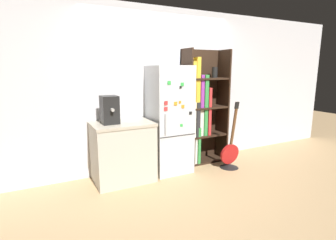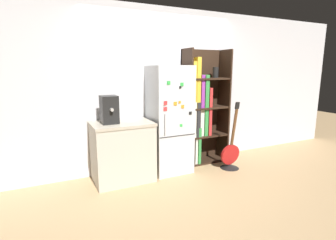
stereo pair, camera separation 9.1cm
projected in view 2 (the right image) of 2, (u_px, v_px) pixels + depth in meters
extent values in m
plane|color=tan|center=(174.00, 173.00, 4.16)|extent=(16.00, 16.00, 0.00)
cube|color=silver|center=(161.00, 89.00, 4.33)|extent=(8.00, 0.05, 2.60)
cube|color=silver|center=(169.00, 120.00, 4.14)|extent=(0.61, 0.57, 1.69)
cube|color=#333333|center=(178.00, 136.00, 3.93)|extent=(0.60, 0.01, 0.01)
cube|color=#B2B2B7|center=(165.00, 124.00, 3.79)|extent=(0.02, 0.02, 0.30)
cube|color=black|center=(190.00, 113.00, 3.96)|extent=(0.05, 0.01, 0.05)
cube|color=red|center=(166.00, 103.00, 3.74)|extent=(0.06, 0.02, 0.06)
cube|color=red|center=(165.00, 109.00, 3.76)|extent=(0.06, 0.01, 0.06)
cube|color=green|center=(182.00, 84.00, 3.81)|extent=(0.05, 0.02, 0.05)
cube|color=orange|center=(180.00, 102.00, 3.84)|extent=(0.04, 0.01, 0.04)
cube|color=black|center=(180.00, 87.00, 3.80)|extent=(0.04, 0.01, 0.04)
cube|color=green|center=(169.00, 83.00, 3.71)|extent=(0.05, 0.01, 0.05)
cube|color=green|center=(181.00, 125.00, 3.92)|extent=(0.04, 0.02, 0.04)
cube|color=orange|center=(175.00, 104.00, 3.81)|extent=(0.05, 0.01, 0.05)
cube|color=orange|center=(183.00, 107.00, 3.88)|extent=(0.05, 0.02, 0.05)
cube|color=black|center=(187.00, 109.00, 4.36)|extent=(0.03, 0.37, 1.96)
cube|color=black|center=(223.00, 106.00, 4.69)|extent=(0.03, 0.37, 1.96)
cube|color=black|center=(200.00, 106.00, 4.67)|extent=(0.79, 0.03, 1.96)
cube|color=black|center=(204.00, 160.00, 4.71)|extent=(0.73, 0.34, 0.03)
cube|color=black|center=(205.00, 135.00, 4.62)|extent=(0.73, 0.34, 0.03)
cube|color=black|center=(206.00, 107.00, 4.53)|extent=(0.73, 0.34, 0.03)
cube|color=black|center=(206.00, 79.00, 4.43)|extent=(0.73, 0.34, 0.03)
cube|color=#262628|center=(189.00, 145.00, 4.52)|extent=(0.07, 0.27, 0.62)
cube|color=silver|center=(192.00, 147.00, 4.56)|extent=(0.04, 0.31, 0.53)
cube|color=#338C3F|center=(195.00, 144.00, 4.56)|extent=(0.05, 0.32, 0.63)
cube|color=silver|center=(190.00, 119.00, 4.42)|extent=(0.07, 0.30, 0.60)
cube|color=#262628|center=(194.00, 119.00, 4.46)|extent=(0.07, 0.31, 0.59)
cube|color=silver|center=(198.00, 116.00, 4.49)|extent=(0.09, 0.24, 0.68)
cube|color=#338C3F|center=(203.00, 116.00, 4.52)|extent=(0.07, 0.27, 0.64)
cube|color=red|center=(206.00, 111.00, 4.55)|extent=(0.05, 0.30, 0.82)
cube|color=gold|center=(190.00, 85.00, 4.31)|extent=(0.07, 0.31, 0.76)
cube|color=gold|center=(195.00, 83.00, 4.33)|extent=(0.07, 0.28, 0.83)
cube|color=purple|center=(199.00, 91.00, 4.41)|extent=(0.07, 0.29, 0.54)
cube|color=#338C3F|center=(203.00, 91.00, 4.44)|extent=(0.07, 0.29, 0.54)
cylinder|color=black|center=(216.00, 72.00, 4.49)|extent=(0.10, 0.10, 0.18)
cube|color=#BCB7A8|center=(122.00, 153.00, 3.87)|extent=(0.84, 0.62, 0.84)
cube|color=#B2A893|center=(121.00, 124.00, 3.78)|extent=(0.86, 0.64, 0.04)
cube|color=black|center=(109.00, 110.00, 3.67)|extent=(0.23, 0.24, 0.39)
cylinder|color=#A5A39E|center=(112.00, 110.00, 3.54)|extent=(0.04, 0.06, 0.04)
cone|color=black|center=(230.00, 166.00, 4.39)|extent=(0.31, 0.31, 0.06)
cylinder|color=#B21919|center=(230.00, 155.00, 4.35)|extent=(0.35, 0.09, 0.35)
cube|color=brown|center=(234.00, 127.00, 4.20)|extent=(0.04, 0.10, 0.61)
cube|color=black|center=(237.00, 106.00, 4.09)|extent=(0.07, 0.04, 0.11)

